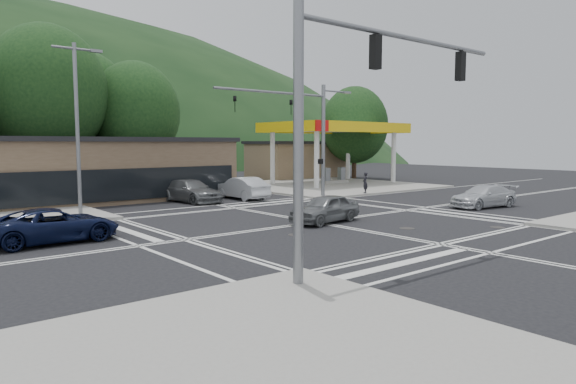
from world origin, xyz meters
TOP-DOWN VIEW (x-y plane):
  - ground at (0.00, 0.00)m, footprint 120.00×120.00m
  - sidewalk_ne at (15.00, 15.00)m, footprint 16.00×16.00m
  - gas_station_canopy at (16.99, 15.99)m, footprint 12.32×8.34m
  - convenience_store at (20.00, 25.00)m, footprint 10.00×6.00m
  - commercial_row at (-8.00, 17.00)m, footprint 24.00×8.00m
  - tree_n_b at (-6.00, 24.00)m, footprint 9.00×9.00m
  - tree_n_c at (1.00, 24.00)m, footprint 7.60×7.60m
  - tree_n_e at (-2.00, 28.00)m, footprint 8.40×8.40m
  - tree_ne at (24.00, 20.00)m, footprint 7.20×7.20m
  - streetlight_nw at (-8.44, 9.00)m, footprint 2.50×0.25m
  - signal_mast_ne at (6.95, 8.20)m, footprint 11.65×0.30m
  - signal_mast_sw at (-6.39, -8.20)m, footprint 9.14×0.28m
  - car_blue_west at (-11.46, 2.81)m, footprint 4.99×2.40m
  - car_grey_center at (0.32, -0.30)m, footprint 4.28×2.20m
  - car_silver_east at (11.97, -2.07)m, footprint 4.85×2.60m
  - car_queue_a at (3.14, 11.11)m, footprint 1.71×4.72m
  - car_queue_b at (1.00, 19.00)m, footprint 2.60×5.12m
  - car_northbound at (-0.50, 11.76)m, footprint 2.76×5.38m
  - pedestrian at (11.90, 7.50)m, footprint 0.69×0.63m

SIDE VIEW (x-z plane):
  - ground at x=0.00m, z-range 0.00..0.00m
  - sidewalk_ne at x=15.00m, z-range 0.00..0.15m
  - car_silver_east at x=11.97m, z-range 0.00..1.34m
  - car_blue_west at x=-11.46m, z-range 0.00..1.37m
  - car_grey_center at x=0.32m, z-range 0.00..1.39m
  - car_northbound at x=-0.50m, z-range 0.00..1.49m
  - car_queue_a at x=3.14m, z-range 0.00..1.55m
  - car_queue_b at x=1.00m, z-range 0.00..1.67m
  - pedestrian at x=11.90m, z-range 0.15..1.72m
  - convenience_store at x=20.00m, z-range 0.00..3.80m
  - commercial_row at x=-8.00m, z-range 0.00..4.00m
  - gas_station_canopy at x=16.99m, z-range 2.17..7.92m
  - streetlight_nw at x=-8.44m, z-range 0.55..9.55m
  - signal_mast_ne at x=6.95m, z-range 1.07..9.07m
  - signal_mast_sw at x=-6.39m, z-range 1.12..9.12m
  - tree_ne at x=24.00m, z-range 0.85..10.84m
  - tree_n_c at x=1.00m, z-range 1.06..11.93m
  - tree_n_e at x=-2.00m, z-range 1.15..13.13m
  - tree_n_b at x=-6.00m, z-range 1.30..14.28m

